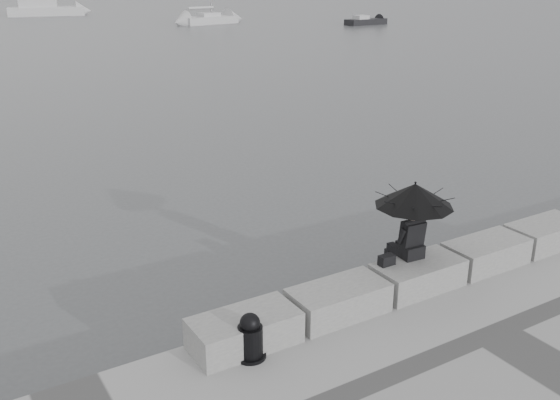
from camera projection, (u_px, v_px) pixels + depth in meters
ground at (397, 302)px, 11.40m from camera, size 360.00×360.00×0.00m
stone_block_far_left at (244, 331)px, 9.12m from camera, size 1.60×0.80×0.50m
stone_block_left at (338, 301)px, 9.95m from camera, size 1.60×0.80×0.50m
stone_block_centre at (418, 275)px, 10.77m from camera, size 1.60×0.80×0.50m
stone_block_right at (486, 253)px, 11.60m from camera, size 1.60×0.80×0.50m
stone_block_far_right at (545, 234)px, 12.43m from camera, size 1.60×0.80×0.50m
seated_person at (414, 202)px, 10.52m from camera, size 1.35×1.35×1.39m
bag at (387, 260)px, 10.56m from camera, size 0.28×0.16×0.18m
mooring_bollard at (250, 339)px, 8.82m from camera, size 0.45×0.45×0.71m
sailboat_right at (209, 19)px, 68.52m from camera, size 6.74×3.45×12.90m
motor_cruiser at (46, 9)px, 80.21m from camera, size 9.64×4.48×4.50m
small_motorboat at (366, 22)px, 67.78m from camera, size 4.98×1.90×1.10m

